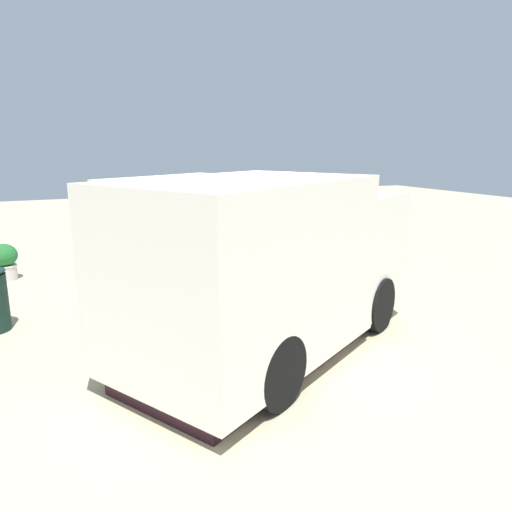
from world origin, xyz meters
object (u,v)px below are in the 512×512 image
Objects in this scene: planter_flowering_side at (4,261)px; plaza_bench at (227,239)px; food_truck at (272,269)px; planter_flowering_far at (321,255)px; planter_flowering_near at (363,234)px.

planter_flowering_side reaches higher than plaza_bench.
planter_flowering_side is at bearing 123.35° from food_truck.
food_truck is 6.57× the size of planter_flowering_side.
planter_flowering_far reaches higher than planter_flowering_side.
planter_flowering_far is 3.05m from plaza_bench.
food_truck reaches higher than plaza_bench.
planter_flowering_side is at bearing 173.50° from planter_flowering_near.
food_truck is 6.09× the size of planter_flowering_far.
planter_flowering_far is at bearing -147.30° from planter_flowering_near.
food_truck is 4.13m from planter_flowering_far.
plaza_bench is at bearing 5.85° from planter_flowering_side.
planter_flowering_near is 1.15× the size of planter_flowering_far.
planter_flowering_near is at bearing 42.62° from food_truck.
planter_flowering_far reaches higher than plaza_bench.
plaza_bench is (-3.21, 1.48, -0.14)m from planter_flowering_near.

